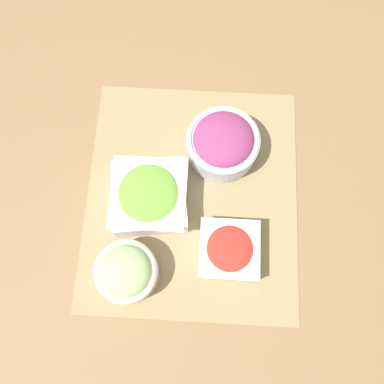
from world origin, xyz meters
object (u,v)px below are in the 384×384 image
(onion_bowl, at_px, (223,142))
(tomato_bowl, at_px, (229,250))
(cucumber_bowl, at_px, (127,272))
(lettuce_bowl, at_px, (149,196))

(onion_bowl, distance_m, tomato_bowl, 0.24)
(cucumber_bowl, bearing_deg, onion_bowl, 147.62)
(onion_bowl, relative_size, lettuce_bowl, 0.93)
(cucumber_bowl, height_order, lettuce_bowl, cucumber_bowl)
(lettuce_bowl, bearing_deg, cucumber_bowl, -11.27)
(cucumber_bowl, height_order, tomato_bowl, cucumber_bowl)
(cucumber_bowl, xyz_separation_m, lettuce_bowl, (-0.16, 0.03, -0.00))
(tomato_bowl, height_order, lettuce_bowl, lettuce_bowl)
(lettuce_bowl, bearing_deg, tomato_bowl, 59.22)
(cucumber_bowl, bearing_deg, lettuce_bowl, 168.73)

